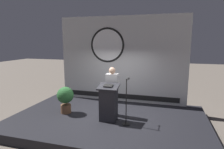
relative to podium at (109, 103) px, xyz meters
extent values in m
plane|color=#6B6056|center=(-0.09, 0.26, -0.88)|extent=(40.00, 40.00, 0.00)
cube|color=black|center=(-0.09, 0.26, -0.73)|extent=(6.40, 4.00, 0.30)
cube|color=silver|center=(-0.09, 2.11, 1.18)|extent=(5.27, 0.10, 3.51)
cylinder|color=black|center=(-0.68, 2.05, 1.77)|extent=(1.43, 0.02, 1.43)
cylinder|color=white|center=(-0.68, 2.05, 1.77)|extent=(1.28, 0.02, 1.28)
cube|color=black|center=(-0.09, 2.05, -0.36)|extent=(4.74, 0.02, 0.20)
cube|color=#26262B|center=(0.00, 0.00, -0.04)|extent=(0.52, 0.40, 1.08)
cube|color=#26262B|center=(0.00, 0.00, 0.53)|extent=(0.64, 0.50, 0.16)
cube|color=black|center=(0.00, -0.02, 0.57)|extent=(0.28, 0.20, 0.07)
cylinder|color=black|center=(-0.02, 0.48, -0.18)|extent=(0.26, 0.26, 0.81)
cube|color=white|center=(-0.02, 0.48, 0.54)|extent=(0.40, 0.24, 0.63)
sphere|color=tan|center=(-0.02, 0.48, 0.97)|extent=(0.22, 0.22, 0.22)
cylinder|color=black|center=(0.60, -0.15, -0.57)|extent=(0.24, 0.24, 0.02)
cylinder|color=black|center=(0.60, -0.15, 0.13)|extent=(0.03, 0.03, 1.42)
cylinder|color=black|center=(0.60, 0.00, 0.79)|extent=(0.02, 0.31, 0.02)
sphere|color=#262626|center=(0.60, 0.16, 0.79)|extent=(0.07, 0.07, 0.07)
cylinder|color=brown|center=(-1.65, 0.21, -0.43)|extent=(0.36, 0.36, 0.30)
sphere|color=#2D6B33|center=(-1.65, 0.21, 0.07)|extent=(0.58, 0.58, 0.58)
camera|label=1|loc=(1.70, -5.51, 1.93)|focal=30.49mm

